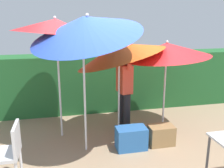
{
  "coord_description": "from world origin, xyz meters",
  "views": [
    {
      "loc": [
        -0.96,
        -4.06,
        2.31
      ],
      "look_at": [
        0.0,
        0.3,
        1.1
      ],
      "focal_mm": 40.66,
      "sensor_mm": 36.0,
      "label": 1
    }
  ],
  "objects_px": {
    "umbrella_rainbow": "(167,50)",
    "person_vendor": "(124,87)",
    "chair_plastic": "(8,151)",
    "umbrella_navy": "(56,27)",
    "crate_cardboard": "(161,135)",
    "umbrella_orange": "(85,26)",
    "cooler_box": "(131,138)",
    "umbrella_yellow": "(119,51)"
  },
  "relations": [
    {
      "from": "crate_cardboard",
      "to": "umbrella_yellow",
      "type": "bearing_deg",
      "value": 138.92
    },
    {
      "from": "umbrella_yellow",
      "to": "chair_plastic",
      "type": "height_order",
      "value": "umbrella_yellow"
    },
    {
      "from": "umbrella_navy",
      "to": "cooler_box",
      "type": "bearing_deg",
      "value": -33.77
    },
    {
      "from": "umbrella_orange",
      "to": "cooler_box",
      "type": "relative_size",
      "value": 5.0
    },
    {
      "from": "umbrella_rainbow",
      "to": "cooler_box",
      "type": "bearing_deg",
      "value": -143.79
    },
    {
      "from": "umbrella_orange",
      "to": "cooler_box",
      "type": "height_order",
      "value": "umbrella_orange"
    },
    {
      "from": "cooler_box",
      "to": "umbrella_navy",
      "type": "bearing_deg",
      "value": 146.23
    },
    {
      "from": "umbrella_orange",
      "to": "person_vendor",
      "type": "height_order",
      "value": "umbrella_orange"
    },
    {
      "from": "umbrella_yellow",
      "to": "umbrella_rainbow",
      "type": "bearing_deg",
      "value": 1.93
    },
    {
      "from": "umbrella_rainbow",
      "to": "person_vendor",
      "type": "bearing_deg",
      "value": 170.92
    },
    {
      "from": "crate_cardboard",
      "to": "umbrella_rainbow",
      "type": "bearing_deg",
      "value": 63.95
    },
    {
      "from": "cooler_box",
      "to": "umbrella_rainbow",
      "type": "bearing_deg",
      "value": 36.21
    },
    {
      "from": "umbrella_navy",
      "to": "chair_plastic",
      "type": "height_order",
      "value": "umbrella_navy"
    },
    {
      "from": "umbrella_orange",
      "to": "umbrella_yellow",
      "type": "bearing_deg",
      "value": 37.26
    },
    {
      "from": "umbrella_rainbow",
      "to": "person_vendor",
      "type": "xyz_separation_m",
      "value": [
        -0.81,
        0.13,
        -0.72
      ]
    },
    {
      "from": "umbrella_yellow",
      "to": "person_vendor",
      "type": "distance_m",
      "value": 0.77
    },
    {
      "from": "umbrella_navy",
      "to": "crate_cardboard",
      "type": "bearing_deg",
      "value": -23.34
    },
    {
      "from": "person_vendor",
      "to": "crate_cardboard",
      "type": "height_order",
      "value": "person_vendor"
    },
    {
      "from": "person_vendor",
      "to": "chair_plastic",
      "type": "relative_size",
      "value": 2.11
    },
    {
      "from": "umbrella_navy",
      "to": "umbrella_orange",
      "type": "bearing_deg",
      "value": -57.68
    },
    {
      "from": "umbrella_orange",
      "to": "crate_cardboard",
      "type": "distance_m",
      "value": 2.38
    },
    {
      "from": "umbrella_yellow",
      "to": "umbrella_navy",
      "type": "distance_m",
      "value": 1.22
    },
    {
      "from": "umbrella_yellow",
      "to": "crate_cardboard",
      "type": "xyz_separation_m",
      "value": [
        0.66,
        -0.58,
        -1.49
      ]
    },
    {
      "from": "umbrella_navy",
      "to": "chair_plastic",
      "type": "distance_m",
      "value": 2.24
    },
    {
      "from": "umbrella_yellow",
      "to": "person_vendor",
      "type": "bearing_deg",
      "value": 45.89
    },
    {
      "from": "person_vendor",
      "to": "umbrella_orange",
      "type": "bearing_deg",
      "value": -140.93
    },
    {
      "from": "person_vendor",
      "to": "cooler_box",
      "type": "height_order",
      "value": "person_vendor"
    },
    {
      "from": "cooler_box",
      "to": "crate_cardboard",
      "type": "xyz_separation_m",
      "value": [
        0.58,
        0.03,
        -0.02
      ]
    },
    {
      "from": "umbrella_yellow",
      "to": "cooler_box",
      "type": "bearing_deg",
      "value": -82.38
    },
    {
      "from": "umbrella_navy",
      "to": "crate_cardboard",
      "type": "height_order",
      "value": "umbrella_navy"
    },
    {
      "from": "person_vendor",
      "to": "chair_plastic",
      "type": "distance_m",
      "value": 2.46
    },
    {
      "from": "umbrella_rainbow",
      "to": "umbrella_orange",
      "type": "distance_m",
      "value": 1.79
    },
    {
      "from": "umbrella_orange",
      "to": "crate_cardboard",
      "type": "bearing_deg",
      "value": -2.82
    },
    {
      "from": "umbrella_navy",
      "to": "crate_cardboard",
      "type": "relative_size",
      "value": 5.17
    },
    {
      "from": "umbrella_rainbow",
      "to": "chair_plastic",
      "type": "relative_size",
      "value": 2.13
    },
    {
      "from": "cooler_box",
      "to": "umbrella_orange",
      "type": "bearing_deg",
      "value": 172.5
    },
    {
      "from": "umbrella_orange",
      "to": "umbrella_navy",
      "type": "height_order",
      "value": "umbrella_orange"
    },
    {
      "from": "umbrella_rainbow",
      "to": "umbrella_yellow",
      "type": "xyz_separation_m",
      "value": [
        -0.96,
        -0.03,
        0.02
      ]
    },
    {
      "from": "umbrella_rainbow",
      "to": "umbrella_yellow",
      "type": "bearing_deg",
      "value": -178.07
    },
    {
      "from": "chair_plastic",
      "to": "crate_cardboard",
      "type": "xyz_separation_m",
      "value": [
        2.52,
        0.61,
        -0.33
      ]
    },
    {
      "from": "chair_plastic",
      "to": "crate_cardboard",
      "type": "height_order",
      "value": "chair_plastic"
    },
    {
      "from": "chair_plastic",
      "to": "umbrella_yellow",
      "type": "bearing_deg",
      "value": 32.57
    }
  ]
}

